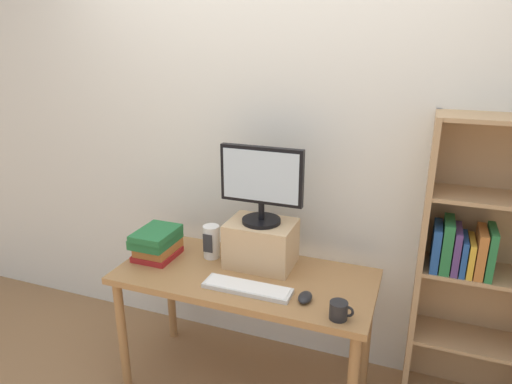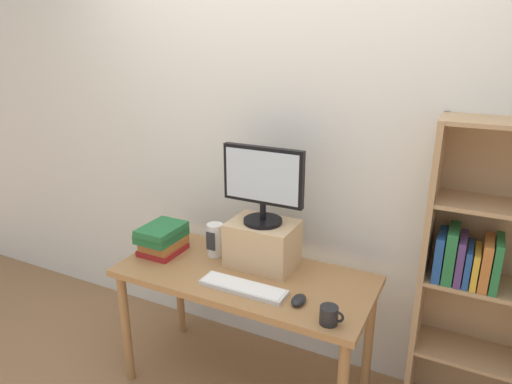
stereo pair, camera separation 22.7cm
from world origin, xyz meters
name	(u,v)px [view 1 (the left image)]	position (x,y,z in m)	size (l,w,h in m)	color
back_wall	(275,146)	(0.00, 0.48, 1.30)	(7.00, 0.08, 2.60)	silver
desk	(245,288)	(0.00, 0.00, 0.63)	(1.35, 0.61, 0.72)	#9E7042
bookshelf_unit	(482,268)	(1.14, 0.32, 0.80)	(0.65, 0.28, 1.56)	tan
riser_box	(261,243)	(0.04, 0.13, 0.84)	(0.35, 0.27, 0.24)	tan
computer_monitor	(261,182)	(0.04, 0.13, 1.19)	(0.44, 0.20, 0.41)	black
keyboard	(247,288)	(0.07, -0.15, 0.73)	(0.44, 0.12, 0.02)	silver
computer_mouse	(305,297)	(0.36, -0.14, 0.74)	(0.06, 0.10, 0.04)	black
book_stack	(157,243)	(-0.53, 0.01, 0.80)	(0.21, 0.27, 0.17)	maroon
coffee_mug	(339,310)	(0.54, -0.23, 0.76)	(0.11, 0.08, 0.08)	black
desk_speaker	(211,242)	(-0.25, 0.11, 0.81)	(0.09, 0.10, 0.19)	silver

